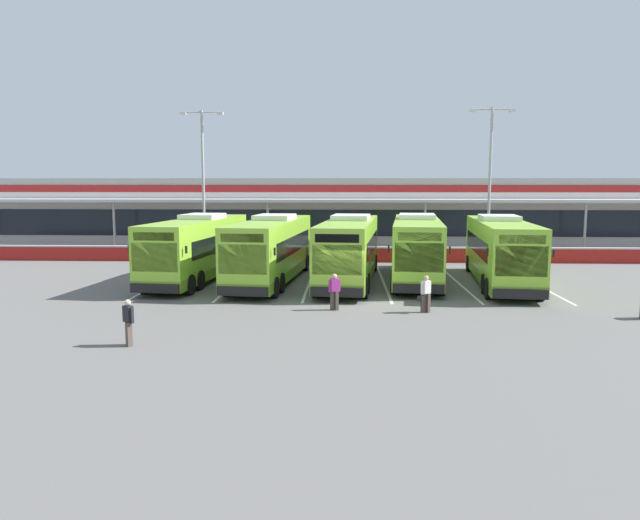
# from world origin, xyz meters

# --- Properties ---
(ground_plane) EXTENTS (200.00, 200.00, 0.00)m
(ground_plane) POSITION_xyz_m (0.00, 0.00, 0.00)
(ground_plane) COLOR #605E5B
(terminal_building) EXTENTS (70.00, 13.00, 6.00)m
(terminal_building) POSITION_xyz_m (-0.00, 26.91, 3.01)
(terminal_building) COLOR silver
(terminal_building) RESTS_ON ground
(red_barrier_wall) EXTENTS (60.00, 0.40, 1.10)m
(red_barrier_wall) POSITION_xyz_m (0.00, 14.50, 0.56)
(red_barrier_wall) COLOR maroon
(red_barrier_wall) RESTS_ON ground
(coach_bus_leftmost) EXTENTS (3.96, 12.34, 3.78)m
(coach_bus_leftmost) POSITION_xyz_m (-8.60, 6.18, 1.79)
(coach_bus_leftmost) COLOR #8CC633
(coach_bus_leftmost) RESTS_ON ground
(coach_bus_left_centre) EXTENTS (3.96, 12.34, 3.78)m
(coach_bus_left_centre) POSITION_xyz_m (-4.26, 5.54, 1.79)
(coach_bus_left_centre) COLOR #8CC633
(coach_bus_left_centre) RESTS_ON ground
(coach_bus_centre) EXTENTS (3.96, 12.34, 3.78)m
(coach_bus_centre) POSITION_xyz_m (0.14, 5.54, 1.79)
(coach_bus_centre) COLOR #8CC633
(coach_bus_centre) RESTS_ON ground
(coach_bus_right_centre) EXTENTS (3.96, 12.34, 3.78)m
(coach_bus_right_centre) POSITION_xyz_m (4.04, 6.59, 1.79)
(coach_bus_right_centre) COLOR #8CC633
(coach_bus_right_centre) RESTS_ON ground
(coach_bus_rightmost) EXTENTS (3.96, 12.34, 3.78)m
(coach_bus_rightmost) POSITION_xyz_m (8.51, 5.38, 1.79)
(coach_bus_rightmost) COLOR #8CC633
(coach_bus_rightmost) RESTS_ON ground
(bay_stripe_far_west) EXTENTS (0.14, 13.00, 0.01)m
(bay_stripe_far_west) POSITION_xyz_m (-10.50, 6.00, 0.00)
(bay_stripe_far_west) COLOR silver
(bay_stripe_far_west) RESTS_ON ground
(bay_stripe_west) EXTENTS (0.14, 13.00, 0.01)m
(bay_stripe_west) POSITION_xyz_m (-6.30, 6.00, 0.00)
(bay_stripe_west) COLOR silver
(bay_stripe_west) RESTS_ON ground
(bay_stripe_mid_west) EXTENTS (0.14, 13.00, 0.01)m
(bay_stripe_mid_west) POSITION_xyz_m (-2.10, 6.00, 0.00)
(bay_stripe_mid_west) COLOR silver
(bay_stripe_mid_west) RESTS_ON ground
(bay_stripe_centre) EXTENTS (0.14, 13.00, 0.01)m
(bay_stripe_centre) POSITION_xyz_m (2.10, 6.00, 0.00)
(bay_stripe_centre) COLOR silver
(bay_stripe_centre) RESTS_ON ground
(bay_stripe_mid_east) EXTENTS (0.14, 13.00, 0.01)m
(bay_stripe_mid_east) POSITION_xyz_m (6.30, 6.00, 0.00)
(bay_stripe_mid_east) COLOR silver
(bay_stripe_mid_east) RESTS_ON ground
(bay_stripe_east) EXTENTS (0.14, 13.00, 0.01)m
(bay_stripe_east) POSITION_xyz_m (10.50, 6.00, 0.00)
(bay_stripe_east) COLOR silver
(bay_stripe_east) RESTS_ON ground
(pedestrian_with_handbag) EXTENTS (0.62, 0.51, 1.62)m
(pedestrian_with_handbag) POSITION_xyz_m (3.38, -2.24, 0.86)
(pedestrian_with_handbag) COLOR #4C4238
(pedestrian_with_handbag) RESTS_ON ground
(pedestrian_in_dark_coat) EXTENTS (0.53, 0.32, 1.62)m
(pedestrian_in_dark_coat) POSITION_xyz_m (-0.56, -1.88, 0.87)
(pedestrian_in_dark_coat) COLOR #4C4238
(pedestrian_in_dark_coat) RESTS_ON ground
(pedestrian_child) EXTENTS (0.49, 0.42, 1.62)m
(pedestrian_child) POSITION_xyz_m (-7.53, -8.02, 0.87)
(pedestrian_child) COLOR #4C4238
(pedestrian_child) RESTS_ON ground
(lamp_post_west) EXTENTS (3.24, 0.28, 11.00)m
(lamp_post_west) POSITION_xyz_m (-10.82, 17.28, 6.29)
(lamp_post_west) COLOR #9E9EA3
(lamp_post_west) RESTS_ON ground
(lamp_post_centre) EXTENTS (3.24, 0.28, 11.00)m
(lamp_post_centre) POSITION_xyz_m (10.45, 16.49, 6.29)
(lamp_post_centre) COLOR #9E9EA3
(lamp_post_centre) RESTS_ON ground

